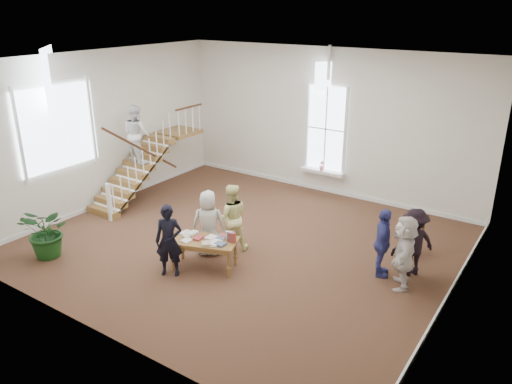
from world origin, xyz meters
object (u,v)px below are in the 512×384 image
Objects in this scene: person_yellow at (231,217)px; police_officer at (169,241)px; woman_cluster_b at (414,242)px; elderly_woman at (209,223)px; woman_cluster_a at (382,243)px; woman_cluster_c at (404,252)px; floor_plant at (48,232)px; side_chair at (413,234)px; library_table at (205,243)px.

police_officer is at bearing 36.63° from person_yellow.
police_officer is 5.38m from woman_cluster_b.
police_officer is 1.03× the size of elderly_woman.
person_yellow is at bearing -32.29° from woman_cluster_b.
woman_cluster_b is at bearing 3.70° from police_officer.
woman_cluster_a is 0.71m from woman_cluster_b.
woman_cluster_c reaches higher than elderly_woman.
person_yellow is (0.40, 1.75, 0.02)m from police_officer.
woman_cluster_c is 1.26× the size of floor_plant.
police_officer reaches higher than woman_cluster_b.
police_officer reaches higher than side_chair.
side_chair is (4.07, 2.70, -0.28)m from elderly_woman.
woman_cluster_c is at bearing 148.19° from person_yellow.
library_table is 1.04× the size of elderly_woman.
floor_plant is at bearing 3.07° from elderly_woman.
side_chair is at bearing -29.32° from woman_cluster_a.
police_officer is (-0.46, -0.66, 0.20)m from library_table.
floor_plant is at bearing -174.08° from library_table.
library_table is 3.79m from floor_plant.
woman_cluster_b is 0.65m from woman_cluster_c.
woman_cluster_b is at bearing 163.16° from woman_cluster_c.
woman_cluster_a reaches higher than woman_cluster_b.
woman_cluster_c is (4.45, 2.37, -0.01)m from police_officer.
elderly_woman reaches higher than side_chair.
library_table is 0.99× the size of person_yellow.
police_officer is 3.12m from floor_plant.
floor_plant is 1.36× the size of side_chair.
person_yellow is 3.60m from woman_cluster_a.
woman_cluster_a reaches higher than side_chair.
elderly_woman is 1.70× the size of side_chair.
woman_cluster_c is at bearing 161.19° from elderly_woman.
person_yellow reaches higher than woman_cluster_c.
woman_cluster_c is at bearing 24.42° from floor_plant.
floor_plant is (-3.41, -1.65, 0.02)m from library_table.
elderly_woman reaches higher than woman_cluster_a.
floor_plant is (-6.86, -3.56, -0.15)m from woman_cluster_a.
elderly_woman is at bearing 36.29° from floor_plant.
person_yellow reaches higher than side_chair.
library_table is 1.02× the size of woman_cluster_c.
elderly_woman is (-0.36, 0.59, 0.18)m from library_table.
person_yellow is 4.09m from woman_cluster_c.
person_yellow is at bearing -98.16° from woman_cluster_c.
woman_cluster_b is (3.99, 2.36, 0.15)m from library_table.
elderly_woman is 4.03m from woman_cluster_a.
woman_cluster_a is at bearing 152.64° from person_yellow.
police_officer is 1.25m from elderly_woman.
person_yellow reaches higher than elderly_woman.
person_yellow is at bearing 46.67° from police_officer.
police_officer is at bearing 105.07° from woman_cluster_a.
woman_cluster_b is at bearing 10.67° from library_table.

